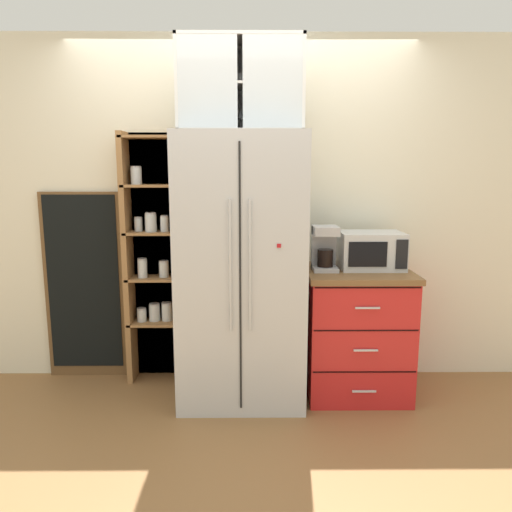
% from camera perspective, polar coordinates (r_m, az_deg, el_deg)
% --- Properties ---
extents(ground_plane, '(10.50, 10.50, 0.00)m').
position_cam_1_polar(ground_plane, '(3.67, -1.62, -15.65)').
color(ground_plane, olive).
extents(wall_back_cream, '(4.81, 0.10, 2.55)m').
position_cam_1_polar(wall_back_cream, '(3.72, -1.59, 5.16)').
color(wall_back_cream, silver).
rests_on(wall_back_cream, ground).
extents(refrigerator, '(0.85, 0.74, 1.83)m').
position_cam_1_polar(refrigerator, '(3.37, -1.70, -1.54)').
color(refrigerator, silver).
rests_on(refrigerator, ground).
extents(pantry_shelf_column, '(0.44, 0.25, 1.86)m').
position_cam_1_polar(pantry_shelf_column, '(3.74, -11.87, -0.10)').
color(pantry_shelf_column, brown).
rests_on(pantry_shelf_column, ground).
extents(counter_cabinet, '(0.73, 0.65, 0.90)m').
position_cam_1_polar(counter_cabinet, '(3.61, 11.56, -8.57)').
color(counter_cabinet, red).
rests_on(counter_cabinet, ground).
extents(microwave, '(0.44, 0.33, 0.26)m').
position_cam_1_polar(microwave, '(3.54, 13.27, 0.65)').
color(microwave, silver).
rests_on(microwave, counter_cabinet).
extents(coffee_maker, '(0.17, 0.20, 0.31)m').
position_cam_1_polar(coffee_maker, '(3.43, 8.02, 0.95)').
color(coffee_maker, '#B7B7BC').
rests_on(coffee_maker, counter_cabinet).
extents(mug_cream, '(0.11, 0.07, 0.10)m').
position_cam_1_polar(mug_cream, '(3.53, 11.72, -0.64)').
color(mug_cream, silver).
rests_on(mug_cream, counter_cabinet).
extents(bottle_cobalt, '(0.06, 0.06, 0.25)m').
position_cam_1_polar(bottle_cobalt, '(3.56, 11.60, 0.41)').
color(bottle_cobalt, navy).
rests_on(bottle_cobalt, counter_cabinet).
extents(bottle_clear, '(0.06, 0.06, 0.25)m').
position_cam_1_polar(bottle_clear, '(3.43, 12.05, -0.01)').
color(bottle_clear, silver).
rests_on(bottle_clear, counter_cabinet).
extents(upper_cabinet, '(0.81, 0.32, 0.60)m').
position_cam_1_polar(upper_cabinet, '(3.39, -1.80, 19.16)').
color(upper_cabinet, silver).
rests_on(upper_cabinet, refrigerator).
extents(chalkboard_menu, '(0.60, 0.04, 1.43)m').
position_cam_1_polar(chalkboard_menu, '(3.95, -19.39, -3.28)').
color(chalkboard_menu, brown).
rests_on(chalkboard_menu, ground).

